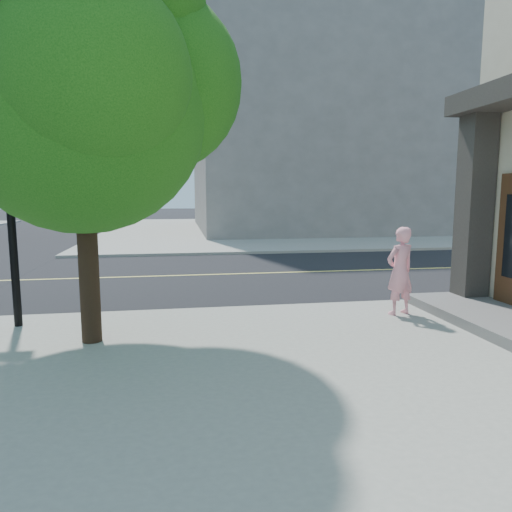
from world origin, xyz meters
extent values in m
cube|color=black|center=(0.00, 4.50, 0.01)|extent=(140.00, 9.00, 0.01)
cube|color=gray|center=(13.50, 21.50, 0.06)|extent=(29.00, 25.00, 0.12)
cube|color=slate|center=(9.20, -2.20, 0.21)|extent=(1.60, 4.00, 0.18)
cube|color=#35302B|center=(9.70, -0.50, 2.22)|extent=(0.55, 0.55, 4.20)
cube|color=slate|center=(14.00, 22.00, 7.12)|extent=(18.00, 16.00, 14.00)
imported|color=pink|center=(7.78, -1.14, 0.97)|extent=(0.71, 0.57, 1.69)
cylinder|color=black|center=(2.23, -1.88, 1.65)|extent=(0.31, 0.31, 3.06)
sphere|color=#236315|center=(2.23, -1.88, 3.69)|extent=(3.74, 3.74, 3.74)
sphere|color=#236315|center=(3.26, -1.37, 4.21)|extent=(2.89, 2.89, 2.89)
sphere|color=#236315|center=(1.38, -1.20, 4.38)|extent=(2.72, 2.72, 2.72)
sphere|color=#236315|center=(2.58, -2.82, 3.95)|extent=(2.55, 2.55, 2.55)
sphere|color=#236315|center=(1.72, -2.56, 4.72)|extent=(2.38, 2.38, 2.38)
sphere|color=#236315|center=(3.00, -1.88, 5.23)|extent=(2.21, 2.21, 2.21)
cylinder|color=black|center=(0.80, -0.77, 2.49)|extent=(0.14, 0.14, 4.74)
cube|color=white|center=(0.85, -0.79, 3.05)|extent=(0.62, 0.04, 0.23)
cube|color=navy|center=(0.85, -0.79, 2.49)|extent=(0.51, 0.04, 0.62)
imported|color=black|center=(0.80, -0.77, 3.96)|extent=(0.19, 0.23, 1.13)
camera|label=1|loc=(3.62, -9.26, 2.43)|focal=32.40mm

